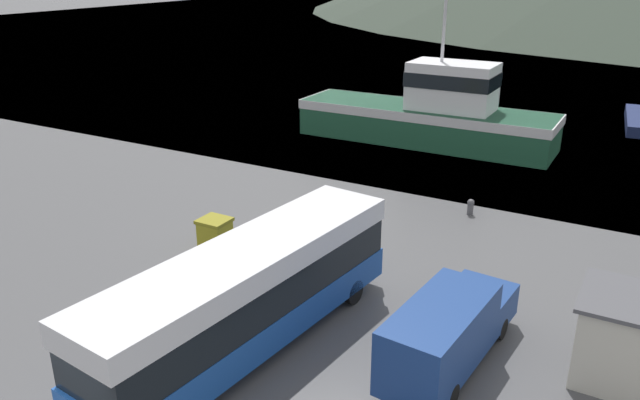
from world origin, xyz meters
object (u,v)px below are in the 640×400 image
(dock_kiosk, at_px, (631,340))
(delivery_van, at_px, (449,330))
(fishing_boat, at_px, (431,114))
(storage_bin, at_px, (215,235))
(small_boat, at_px, (638,121))
(tour_bus, at_px, (249,292))

(dock_kiosk, bearing_deg, delivery_van, -158.07)
(fishing_boat, bearing_deg, storage_bin, 174.14)
(delivery_van, distance_m, small_boat, 34.51)
(delivery_van, bearing_deg, dock_kiosk, 26.95)
(tour_bus, distance_m, storage_bin, 7.30)
(tour_bus, relative_size, fishing_boat, 0.71)
(storage_bin, bearing_deg, tour_bus, -43.04)
(delivery_van, height_order, dock_kiosk, dock_kiosk)
(storage_bin, distance_m, small_boat, 34.33)
(tour_bus, bearing_deg, fishing_boat, 103.76)
(tour_bus, xyz_separation_m, fishing_boat, (-3.23, 24.74, 0.05))
(delivery_van, xyz_separation_m, small_boat, (2.79, 34.39, -0.83))
(delivery_van, distance_m, storage_bin, 11.25)
(storage_bin, bearing_deg, fishing_boat, 84.15)
(fishing_boat, bearing_deg, delivery_van, -158.78)
(delivery_van, distance_m, fishing_boat, 24.39)
(dock_kiosk, distance_m, small_boat, 32.58)
(delivery_van, distance_m, dock_kiosk, 5.04)
(tour_bus, height_order, delivery_van, tour_bus)
(small_boat, bearing_deg, tour_bus, -108.48)
(delivery_van, relative_size, storage_bin, 4.65)
(fishing_boat, xyz_separation_m, storage_bin, (-2.03, -19.83, -1.24))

